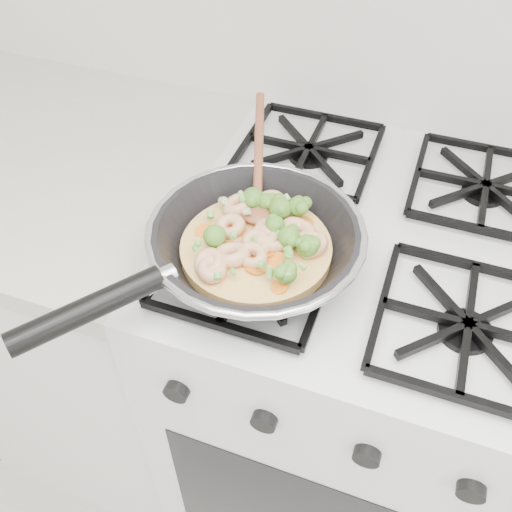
% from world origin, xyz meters
% --- Properties ---
extents(stove, '(0.60, 0.60, 0.92)m').
position_xyz_m(stove, '(0.00, 1.70, 0.46)').
color(stove, white).
rests_on(stove, ground).
extents(counter_left, '(1.00, 0.60, 0.90)m').
position_xyz_m(counter_left, '(-0.80, 1.70, 0.45)').
color(counter_left, white).
rests_on(counter_left, ground).
extents(skillet, '(0.36, 0.56, 0.10)m').
position_xyz_m(skillet, '(-0.15, 1.56, 0.96)').
color(skillet, black).
rests_on(skillet, stove).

